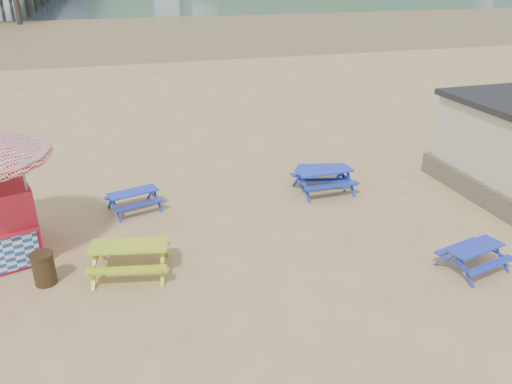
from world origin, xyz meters
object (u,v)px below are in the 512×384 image
object	(u,v)px
picnic_table_blue_a	(134,201)
litter_bin	(44,268)
picnic_table_yellow	(131,259)
picnic_table_blue_b	(321,176)

from	to	relation	value
picnic_table_blue_a	litter_bin	world-z (taller)	litter_bin
picnic_table_blue_a	litter_bin	xyz separation A→B (m)	(-2.39, -3.49, 0.10)
picnic_table_blue_a	picnic_table_yellow	bearing A→B (deg)	-110.96
picnic_table_blue_b	litter_bin	world-z (taller)	litter_bin
litter_bin	picnic_table_blue_b	bearing A→B (deg)	22.17
picnic_table_blue_a	picnic_table_yellow	size ratio (longest dim) A/B	0.83
picnic_table_yellow	picnic_table_blue_a	bearing A→B (deg)	96.50
picnic_table_blue_a	picnic_table_blue_b	xyz separation A→B (m)	(6.50, 0.13, 0.02)
picnic_table_blue_b	picnic_table_yellow	size ratio (longest dim) A/B	0.88
picnic_table_blue_a	litter_bin	size ratio (longest dim) A/B	2.19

